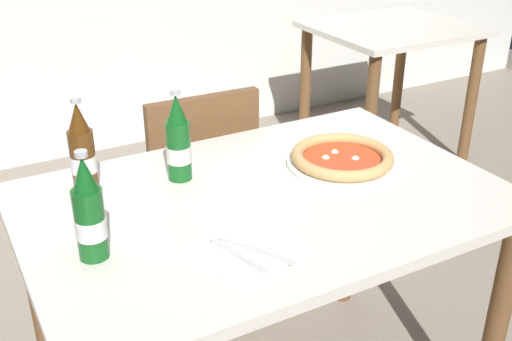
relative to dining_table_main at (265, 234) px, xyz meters
The scene contains 8 objects.
dining_table_main is the anchor object (origin of this frame).
chair_behind_table 0.63m from the dining_table_main, 84.40° to the left, with size 0.41×0.41×0.85m.
dining_table_background 1.98m from the dining_table_main, 40.79° to the left, with size 0.80×0.70×0.75m.
pizza_margherita_near 0.31m from the dining_table_main, 10.80° to the left, with size 0.31×0.31×0.04m.
beer_bottle_left 0.51m from the dining_table_main, 146.16° to the left, with size 0.07×0.07×0.25m.
beer_bottle_center 0.33m from the dining_table_main, 127.38° to the left, with size 0.07×0.07×0.25m.
beer_bottle_right 0.51m from the dining_table_main, behind, with size 0.07×0.07×0.25m.
napkin_with_cutlery 0.29m from the dining_table_main, 128.02° to the right, with size 0.23×0.23×0.01m.
Camera 1 is at (-0.68, -1.20, 1.50)m, focal length 43.60 mm.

